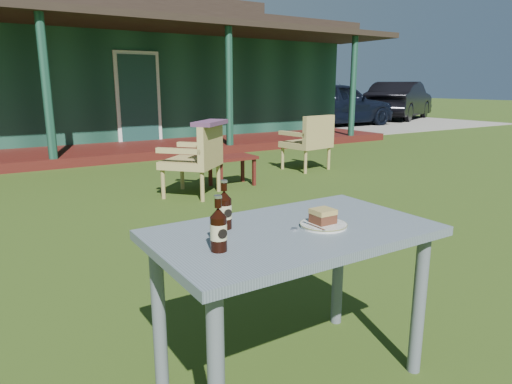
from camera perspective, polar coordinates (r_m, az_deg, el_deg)
ground at (r=3.54m, az=-11.47°, el=-8.89°), size 80.00×80.00×0.00m
pavilion at (r=12.53m, az=-27.94°, el=13.07°), size 15.80×8.30×3.45m
gravel_strip at (r=16.47m, az=12.88°, el=8.35°), size 9.00×6.00×0.02m
tree_mid at (r=22.24m, az=-22.85°, el=21.13°), size 0.28×0.28×9.50m
car_near at (r=15.29m, az=9.81°, el=10.80°), size 4.24×1.73×1.44m
car_far at (r=18.98m, az=17.57°, el=10.82°), size 4.60×3.27×1.44m
cafe_table at (r=1.99m, az=4.66°, el=-7.33°), size 1.20×0.70×0.72m
plate at (r=1.99m, az=8.44°, el=-4.08°), size 0.20×0.20×0.01m
cake_slice at (r=1.99m, az=8.37°, el=-2.97°), size 0.09×0.09×0.06m
fork at (r=1.94m, az=7.18°, el=-4.25°), size 0.02×0.14×0.00m
cola_bottle_near at (r=1.93m, az=-3.97°, el=-2.17°), size 0.06×0.06×0.21m
cola_bottle_far at (r=1.67m, az=-4.70°, el=-4.63°), size 0.06×0.06×0.21m
bottle_cap at (r=1.94m, az=4.80°, el=-4.63°), size 0.03×0.03×0.01m
armchair_left at (r=5.53m, az=-7.34°, el=4.46°), size 0.87×0.87×0.86m
armchair_right at (r=7.24m, az=6.77°, el=6.54°), size 0.72×0.69×0.86m
floral_throw at (r=5.42m, az=-5.76°, el=8.59°), size 0.62×0.59×0.05m
side_table at (r=6.07m, az=-3.01°, el=3.96°), size 0.60×0.40×0.40m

